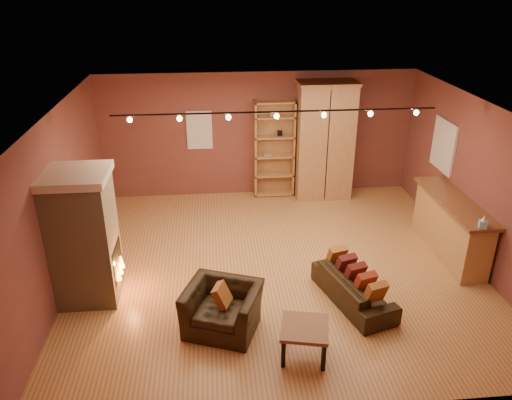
{
  "coord_description": "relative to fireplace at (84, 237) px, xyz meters",
  "views": [
    {
      "loc": [
        -1.06,
        -7.5,
        4.75
      ],
      "look_at": [
        -0.33,
        0.2,
        1.19
      ],
      "focal_mm": 35.0,
      "sensor_mm": 36.0,
      "label": 1
    }
  ],
  "objects": [
    {
      "name": "floor",
      "position": [
        3.04,
        0.6,
        -1.06
      ],
      "size": [
        7.0,
        7.0,
        0.0
      ],
      "primitive_type": "plane",
      "color": "#A66F3B",
      "rests_on": "ground"
    },
    {
      "name": "ceiling",
      "position": [
        3.04,
        0.6,
        1.74
      ],
      "size": [
        7.0,
        7.0,
        0.0
      ],
      "primitive_type": "plane",
      "rotation": [
        3.14,
        0.0,
        0.0
      ],
      "color": "brown",
      "rests_on": "back_wall"
    },
    {
      "name": "back_wall",
      "position": [
        3.04,
        3.85,
        0.34
      ],
      "size": [
        7.0,
        0.02,
        2.8
      ],
      "primitive_type": "cube",
      "color": "brown",
      "rests_on": "floor"
    },
    {
      "name": "left_wall",
      "position": [
        -0.46,
        0.6,
        0.34
      ],
      "size": [
        0.02,
        6.5,
        2.8
      ],
      "primitive_type": "cube",
      "color": "brown",
      "rests_on": "floor"
    },
    {
      "name": "right_wall",
      "position": [
        6.54,
        0.6,
        0.34
      ],
      "size": [
        0.02,
        6.5,
        2.8
      ],
      "primitive_type": "cube",
      "color": "brown",
      "rests_on": "floor"
    },
    {
      "name": "fireplace",
      "position": [
        0.0,
        0.0,
        0.0
      ],
      "size": [
        1.01,
        0.98,
        2.12
      ],
      "color": "tan",
      "rests_on": "floor"
    },
    {
      "name": "back_window",
      "position": [
        1.74,
        3.83,
        0.49
      ],
      "size": [
        0.56,
        0.04,
        0.86
      ],
      "primitive_type": "cube",
      "color": "white",
      "rests_on": "back_wall"
    },
    {
      "name": "bookcase",
      "position": [
        3.4,
        3.73,
        0.06
      ],
      "size": [
        0.9,
        0.35,
        2.2
      ],
      "color": "tan",
      "rests_on": "floor"
    },
    {
      "name": "armoire",
      "position": [
        4.5,
        3.51,
        0.26
      ],
      "size": [
        1.29,
        0.73,
        2.63
      ],
      "color": "tan",
      "rests_on": "floor"
    },
    {
      "name": "bar_counter",
      "position": [
        6.24,
        0.72,
        -0.52
      ],
      "size": [
        0.6,
        2.24,
        1.07
      ],
      "color": "tan",
      "rests_on": "floor"
    },
    {
      "name": "tissue_box",
      "position": [
        6.19,
        -0.31,
        0.1
      ],
      "size": [
        0.15,
        0.15,
        0.22
      ],
      "rotation": [
        0.0,
        0.0,
        -0.35
      ],
      "color": "#8EC2E3",
      "rests_on": "bar_counter"
    },
    {
      "name": "right_window",
      "position": [
        6.51,
        2.0,
        0.59
      ],
      "size": [
        0.05,
        0.9,
        1.0
      ],
      "primitive_type": "cube",
      "color": "white",
      "rests_on": "right_wall"
    },
    {
      "name": "loveseat",
      "position": [
        4.11,
        -0.57,
        -0.72
      ],
      "size": [
        0.92,
        1.69,
        0.71
      ],
      "rotation": [
        0.0,
        0.0,
        1.86
      ],
      "color": "black",
      "rests_on": "floor"
    },
    {
      "name": "armchair",
      "position": [
        2.05,
        -1.02,
        -0.61
      ],
      "size": [
        1.21,
        1.0,
        0.9
      ],
      "rotation": [
        0.0,
        0.0,
        -0.36
      ],
      "color": "black",
      "rests_on": "floor"
    },
    {
      "name": "coffee_table",
      "position": [
        3.12,
        -1.7,
        -0.66
      ],
      "size": [
        0.75,
        0.75,
        0.47
      ],
      "rotation": [
        0.0,
        0.0,
        -0.22
      ],
      "color": "brown",
      "rests_on": "floor"
    },
    {
      "name": "track_rail",
      "position": [
        3.04,
        0.8,
        1.62
      ],
      "size": [
        5.2,
        0.09,
        0.13
      ],
      "color": "black",
      "rests_on": "ceiling"
    }
  ]
}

